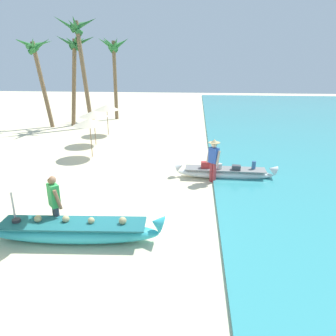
# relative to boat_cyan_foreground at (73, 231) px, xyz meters

# --- Properties ---
(ground_plane) EXTENTS (80.00, 80.00, 0.00)m
(ground_plane) POSITION_rel_boat_cyan_foreground_xyz_m (0.45, 0.94, -0.30)
(ground_plane) COLOR beige
(boat_cyan_foreground) EXTENTS (4.83, 1.06, 0.84)m
(boat_cyan_foreground) POSITION_rel_boat_cyan_foreground_xyz_m (0.00, 0.00, 0.00)
(boat_cyan_foreground) COLOR #33B2BC
(boat_cyan_foreground) RESTS_ON ground
(boat_white_midground) EXTENTS (4.09, 0.75, 0.74)m
(boat_white_midground) POSITION_rel_boat_cyan_foreground_xyz_m (4.33, 5.05, -0.05)
(boat_white_midground) COLOR white
(boat_white_midground) RESTS_ON ground
(person_vendor_hatted) EXTENTS (0.55, 0.50, 1.72)m
(person_vendor_hatted) POSITION_rel_boat_cyan_foreground_xyz_m (3.82, 4.62, 0.69)
(person_vendor_hatted) COLOR #B2383D
(person_vendor_hatted) RESTS_ON ground
(person_tourist_customer) EXTENTS (0.53, 0.54, 1.66)m
(person_tourist_customer) POSITION_rel_boat_cyan_foreground_xyz_m (-0.61, 0.40, 0.64)
(person_tourist_customer) COLOR #333842
(person_tourist_customer) RESTS_ON ground
(patio_umbrella_large) EXTENTS (2.05, 2.05, 2.07)m
(patio_umbrella_large) POSITION_rel_boat_cyan_foreground_xyz_m (-1.59, 0.07, 1.57)
(patio_umbrella_large) COLOR #B7B7BC
(patio_umbrella_large) RESTS_ON ground
(parasol_row_0) EXTENTS (1.60, 1.60, 1.91)m
(parasol_row_0) POSITION_rel_boat_cyan_foreground_xyz_m (-1.95, 7.48, 1.45)
(parasol_row_0) COLOR #8E6B47
(parasol_row_0) RESTS_ON ground
(parasol_row_1) EXTENTS (1.60, 1.60, 1.91)m
(parasol_row_1) POSITION_rel_boat_cyan_foreground_xyz_m (-2.53, 9.89, 1.45)
(parasol_row_1) COLOR #8E6B47
(parasol_row_1) RESTS_ON ground
(parasol_row_2) EXTENTS (1.60, 1.60, 1.91)m
(parasol_row_2) POSITION_rel_boat_cyan_foreground_xyz_m (-2.50, 12.40, 1.45)
(parasol_row_2) COLOR #8E6B47
(parasol_row_2) RESTS_ON ground
(palm_tree_tall_inland) EXTENTS (2.46, 2.76, 6.28)m
(palm_tree_tall_inland) POSITION_rel_boat_cyan_foreground_xyz_m (-3.33, 18.16, 4.78)
(palm_tree_tall_inland) COLOR brown
(palm_tree_tall_inland) RESTS_ON ground
(palm_tree_leaning_seaward) EXTENTS (2.46, 2.65, 6.05)m
(palm_tree_leaning_seaward) POSITION_rel_boat_cyan_foreground_xyz_m (-7.75, 14.49, 4.57)
(palm_tree_leaning_seaward) COLOR brown
(palm_tree_leaning_seaward) RESTS_ON ground
(palm_tree_mid_cluster) EXTENTS (2.70, 2.66, 7.31)m
(palm_tree_mid_cluster) POSITION_rel_boat_cyan_foreground_xyz_m (-4.70, 14.55, 5.38)
(palm_tree_mid_cluster) COLOR brown
(palm_tree_mid_cluster) RESTS_ON ground
(palm_tree_far_behind) EXTENTS (2.60, 2.40, 6.25)m
(palm_tree_far_behind) POSITION_rel_boat_cyan_foreground_xyz_m (-5.29, 15.14, 4.60)
(palm_tree_far_behind) COLOR brown
(palm_tree_far_behind) RESTS_ON ground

